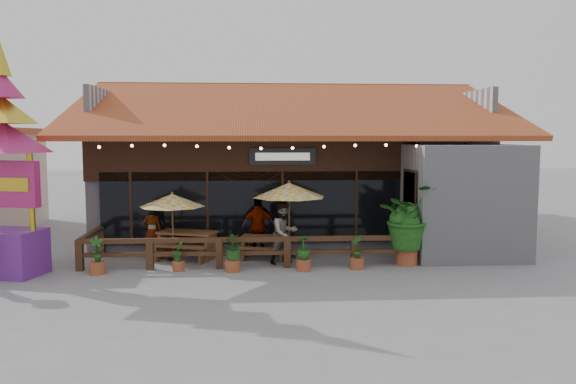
{
  "coord_description": "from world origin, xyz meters",
  "views": [
    {
      "loc": [
        -1.59,
        -16.76,
        3.84
      ],
      "look_at": [
        -0.34,
        1.5,
        2.05
      ],
      "focal_mm": 35.0,
      "sensor_mm": 36.0,
      "label": 1
    }
  ],
  "objects": [
    {
      "name": "planter_d",
      "position": [
        -0.06,
        -0.96,
        0.5
      ],
      "size": [
        0.53,
        0.53,
        1.04
      ],
      "color": "brown",
      "rests_on": "ground"
    },
    {
      "name": "planter_b",
      "position": [
        -3.66,
        -0.71,
        0.39
      ],
      "size": [
        0.35,
        0.37,
        0.86
      ],
      "color": "brown",
      "rests_on": "ground"
    },
    {
      "name": "ground",
      "position": [
        0.0,
        0.0,
        0.0
      ],
      "size": [
        100.0,
        100.0,
        0.0
      ],
      "primitive_type": "plane",
      "color": "gray",
      "rests_on": "ground"
    },
    {
      "name": "diner_b",
      "position": [
        -0.55,
        0.02,
        0.95
      ],
      "size": [
        1.16,
        1.1,
        1.9
      ],
      "primitive_type": "imported",
      "rotation": [
        0.0,
        0.0,
        0.56
      ],
      "color": "#351B11",
      "rests_on": "ground"
    },
    {
      "name": "restaurant_building",
      "position": [
        0.26,
        6.61,
        2.21
      ],
      "size": [
        15.5,
        14.73,
        6.09
      ],
      "color": "#ACACB1",
      "rests_on": "ground"
    },
    {
      "name": "patio_railing",
      "position": [
        -2.25,
        -0.27,
        0.61
      ],
      "size": [
        10.0,
        2.6,
        0.92
      ],
      "color": "#482D19",
      "rests_on": "ground"
    },
    {
      "name": "diner_a",
      "position": [
        -4.73,
        1.28,
        0.83
      ],
      "size": [
        0.62,
        0.42,
        1.66
      ],
      "primitive_type": "imported",
      "rotation": [
        0.0,
        0.0,
        3.19
      ],
      "color": "#351B11",
      "rests_on": "ground"
    },
    {
      "name": "planter_e",
      "position": [
        1.52,
        -0.85,
        0.42
      ],
      "size": [
        0.41,
        0.41,
        1.0
      ],
      "color": "brown",
      "rests_on": "ground"
    },
    {
      "name": "thai_sign_tower",
      "position": [
        -8.27,
        -0.9,
        3.66
      ],
      "size": [
        3.15,
        3.15,
        6.92
      ],
      "color": "#6A268B",
      "rests_on": "ground"
    },
    {
      "name": "planter_c",
      "position": [
        -2.1,
        -0.93,
        0.59
      ],
      "size": [
        0.84,
        0.83,
        1.05
      ],
      "color": "brown",
      "rests_on": "ground"
    },
    {
      "name": "tropical_plant",
      "position": [
        3.13,
        -0.38,
        1.4
      ],
      "size": [
        2.32,
        2.26,
        2.44
      ],
      "color": "brown",
      "rests_on": "ground"
    },
    {
      "name": "picnic_table_right",
      "position": [
        -1.12,
        0.82,
        0.48
      ],
      "size": [
        1.71,
        1.55,
        0.72
      ],
      "color": "brown",
      "rests_on": "ground"
    },
    {
      "name": "umbrella_left",
      "position": [
        -3.99,
        0.68,
        1.88
      ],
      "size": [
        2.12,
        2.12,
        2.16
      ],
      "color": "brown",
      "rests_on": "ground"
    },
    {
      "name": "picnic_table_left",
      "position": [
        -3.57,
        0.94,
        0.59
      ],
      "size": [
        2.23,
        2.07,
        0.87
      ],
      "color": "brown",
      "rests_on": "ground"
    },
    {
      "name": "diner_c",
      "position": [
        -1.31,
        1.36,
        0.94
      ],
      "size": [
        1.12,
        0.5,
        1.88
      ],
      "primitive_type": "imported",
      "rotation": [
        0.0,
        0.0,
        3.1
      ],
      "color": "#351B11",
      "rests_on": "ground"
    },
    {
      "name": "umbrella_right",
      "position": [
        -0.35,
        0.78,
        2.17
      ],
      "size": [
        2.71,
        2.71,
        2.48
      ],
      "color": "brown",
      "rests_on": "ground"
    },
    {
      "name": "planter_a",
      "position": [
        -5.88,
        -0.96,
        0.45
      ],
      "size": [
        0.44,
        0.44,
        1.07
      ],
      "color": "brown",
      "rests_on": "ground"
    }
  ]
}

